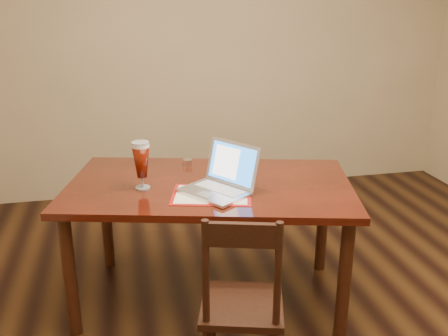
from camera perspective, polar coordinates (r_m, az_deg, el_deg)
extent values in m
cube|color=tan|center=(4.72, -0.08, 13.36)|extent=(4.50, 0.01, 2.70)
cube|color=#4A1309|center=(2.95, -1.66, -2.11)|extent=(1.84, 1.32, 0.04)
cylinder|color=#37160D|center=(2.92, -17.20, -11.71)|extent=(0.07, 0.07, 0.74)
cylinder|color=#37160D|center=(2.83, 13.57, -12.48)|extent=(0.07, 0.07, 0.74)
cylinder|color=#37160D|center=(3.57, -13.31, -5.49)|extent=(0.07, 0.07, 0.74)
cylinder|color=#37160D|center=(3.49, 11.21, -5.90)|extent=(0.07, 0.07, 0.74)
cube|color=#A1130E|center=(2.76, -1.44, -3.09)|extent=(0.50, 0.41, 0.00)
cube|color=white|center=(2.76, -1.44, -3.05)|extent=(0.45, 0.36, 0.00)
cube|color=silver|center=(2.77, -1.18, -2.78)|extent=(0.41, 0.44, 0.02)
cube|color=#BBBBBF|center=(2.80, -0.48, -2.33)|extent=(0.26, 0.31, 0.00)
cube|color=#B1B1B6|center=(2.72, -2.19, -3.02)|extent=(0.11, 0.11, 0.00)
cube|color=silver|center=(2.84, 0.98, 0.51)|extent=(0.27, 0.33, 0.24)
cube|color=blue|center=(2.83, 0.90, 0.52)|extent=(0.23, 0.29, 0.20)
cube|color=white|center=(2.86, 0.23, 0.70)|extent=(0.14, 0.17, 0.17)
cylinder|color=silver|center=(2.89, -9.26, -2.24)|extent=(0.09, 0.09, 0.01)
cylinder|color=silver|center=(2.88, -9.30, -1.58)|extent=(0.01, 0.01, 0.06)
cylinder|color=silver|center=(2.81, -9.53, 2.57)|extent=(0.10, 0.10, 0.02)
cylinder|color=silver|center=(2.81, -9.55, 2.85)|extent=(0.10, 0.10, 0.01)
cylinder|color=silver|center=(3.24, -4.20, 0.63)|extent=(0.06, 0.06, 0.04)
cylinder|color=silver|center=(3.22, -0.63, 0.56)|extent=(0.06, 0.06, 0.04)
cube|color=black|center=(2.51, 2.06, -15.47)|extent=(0.48, 0.47, 0.04)
cylinder|color=black|center=(2.76, -1.33, -17.18)|extent=(0.04, 0.04, 0.38)
cylinder|color=black|center=(2.75, 5.57, -17.37)|extent=(0.04, 0.04, 0.38)
cylinder|color=black|center=(2.25, -2.11, -11.80)|extent=(0.03, 0.03, 0.50)
cylinder|color=black|center=(2.24, 6.18, -12.01)|extent=(0.03, 0.03, 0.50)
cube|color=black|center=(2.15, 2.09, -7.67)|extent=(0.31, 0.11, 0.11)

